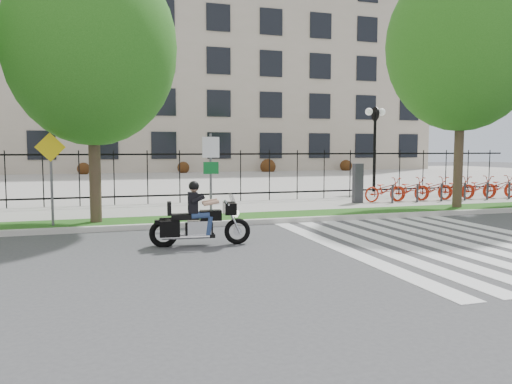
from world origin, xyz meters
name	(u,v)px	position (x,y,z in m)	size (l,w,h in m)	color
ground	(248,256)	(0.00, 0.00, 0.00)	(120.00, 120.00, 0.00)	#3E3F41
curb	(207,224)	(0.00, 4.10, 0.07)	(60.00, 0.20, 0.15)	beige
grass_verge	(202,220)	(0.00, 4.95, 0.07)	(60.00, 1.50, 0.15)	#184912
sidewalk	(188,210)	(0.00, 7.45, 0.07)	(60.00, 3.50, 0.15)	#A7A39C
plaza	(145,180)	(0.00, 25.00, 0.05)	(80.00, 34.00, 0.10)	#A7A39C
crosswalk_stripes	(445,243)	(4.83, 0.00, 0.01)	(5.70, 8.00, 0.01)	silver
iron_fence	(180,177)	(0.00, 9.20, 1.15)	(30.00, 0.06, 2.00)	black
office_building	(127,74)	(0.00, 44.92, 9.97)	(60.00, 21.90, 20.15)	#ADA08B
lamp_post_right	(375,128)	(10.00, 12.00, 3.21)	(1.06, 0.70, 4.25)	black
street_tree_1	(91,48)	(-3.01, 4.95, 4.97)	(4.67, 4.67, 7.51)	#3E2D22
street_tree_2	(462,45)	(9.18, 4.95, 5.78)	(5.18, 5.18, 8.62)	#3E2D22
bike_share_station	(477,187)	(11.99, 7.20, 0.62)	(11.07, 0.85, 1.50)	#2D2D33
sign_pole_regulatory	(211,165)	(0.22, 4.58, 1.74)	(0.50, 0.09, 2.50)	#59595B
sign_pole_warning	(51,166)	(-4.12, 4.58, 1.74)	(0.78, 0.09, 2.49)	#59595B
motorcycle_rider	(200,220)	(-0.72, 1.43, 0.59)	(2.31, 0.76, 1.78)	black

